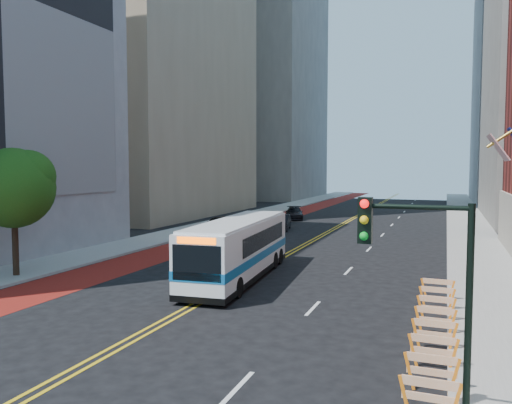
{
  "coord_description": "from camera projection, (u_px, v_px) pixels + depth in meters",
  "views": [
    {
      "loc": [
        9.83,
        -13.78,
        5.83
      ],
      "look_at": [
        1.51,
        8.0,
        4.2
      ],
      "focal_mm": 35.0,
      "sensor_mm": 36.0,
      "label": 1
    }
  ],
  "objects": [
    {
      "name": "center_line_inner",
      "position": [
        326.0,
        232.0,
        44.77
      ],
      "size": [
        0.14,
        140.0,
        0.01
      ],
      "primitive_type": "cube",
      "color": "gold",
      "rests_on": "ground"
    },
    {
      "name": "car_c",
      "position": [
        294.0,
        213.0,
        55.9
      ],
      "size": [
        3.22,
        5.04,
        1.36
      ],
      "primitive_type": "imported",
      "rotation": [
        0.0,
        0.0,
        0.3
      ],
      "color": "black",
      "rests_on": "ground"
    },
    {
      "name": "midrise_left_far",
      "position": [
        262.0,
        28.0,
        95.71
      ],
      "size": [
        20.0,
        26.0,
        65.0
      ],
      "primitive_type": "cube",
      "color": "slate",
      "rests_on": "ground"
    },
    {
      "name": "car_b",
      "position": [
        281.0,
        222.0,
        46.37
      ],
      "size": [
        2.31,
        4.55,
        1.43
      ],
      "primitive_type": "imported",
      "rotation": [
        0.0,
        0.0,
        0.19
      ],
      "color": "black",
      "rests_on": "ground"
    },
    {
      "name": "center_line_outer",
      "position": [
        330.0,
        232.0,
        44.64
      ],
      "size": [
        0.14,
        140.0,
        0.01
      ],
      "primitive_type": "cube",
      "color": "gold",
      "rests_on": "ground"
    },
    {
      "name": "car_a",
      "position": [
        218.0,
        224.0,
        44.97
      ],
      "size": [
        2.62,
        4.5,
        1.44
      ],
      "primitive_type": "imported",
      "rotation": [
        0.0,
        0.0,
        -0.23
      ],
      "color": "black",
      "rests_on": "ground"
    },
    {
      "name": "sidewalk_right",
      "position": [
        473.0,
        238.0,
        40.43
      ],
      "size": [
        4.0,
        140.0,
        0.15
      ],
      "primitive_type": "cube",
      "color": "gray",
      "rests_on": "ground"
    },
    {
      "name": "sidewalk_left",
      "position": [
        207.0,
        226.0,
        48.97
      ],
      "size": [
        4.0,
        140.0,
        0.15
      ],
      "primitive_type": "cube",
      "color": "gray",
      "rests_on": "ground"
    },
    {
      "name": "traffic_signal",
      "position": [
        421.0,
        274.0,
        9.86
      ],
      "size": [
        2.21,
        0.34,
        5.07
      ],
      "color": "black",
      "rests_on": "sidewalk_right"
    },
    {
      "name": "bus_lane_paint",
      "position": [
        244.0,
        228.0,
        47.59
      ],
      "size": [
        3.6,
        140.0,
        0.01
      ],
      "primitive_type": "cube",
      "color": "maroon",
      "rests_on": "ground"
    },
    {
      "name": "ground",
      "position": [
        129.0,
        341.0,
        16.75
      ],
      "size": [
        160.0,
        160.0,
        0.0
      ],
      "primitive_type": "plane",
      "color": "black",
      "rests_on": "ground"
    },
    {
      "name": "transit_bus",
      "position": [
        239.0,
        248.0,
        26.07
      ],
      "size": [
        3.46,
        11.5,
        3.11
      ],
      "rotation": [
        0.0,
        0.0,
        0.09
      ],
      "color": "silver",
      "rests_on": "ground"
    },
    {
      "name": "lane_dashes",
      "position": [
        392.0,
        225.0,
        50.45
      ],
      "size": [
        0.14,
        98.2,
        0.01
      ],
      "color": "silver",
      "rests_on": "ground"
    },
    {
      "name": "street_tree",
      "position": [
        15.0,
        185.0,
        26.04
      ],
      "size": [
        4.2,
        4.2,
        6.7
      ],
      "color": "black",
      "rests_on": "sidewalk_left"
    },
    {
      "name": "construction_barriers",
      "position": [
        435.0,
        323.0,
        16.47
      ],
      "size": [
        1.42,
        10.91,
        1.0
      ],
      "color": "orange",
      "rests_on": "ground"
    }
  ]
}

